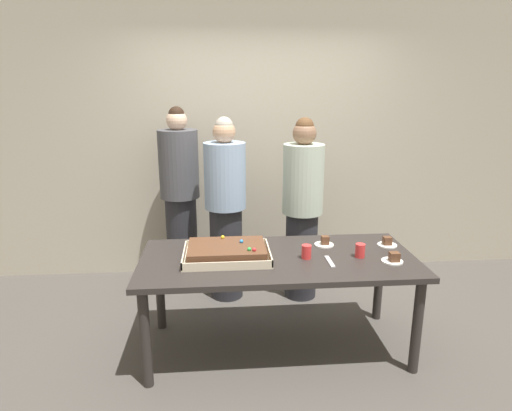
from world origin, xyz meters
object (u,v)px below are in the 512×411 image
at_px(cake_server_utensil, 330,261).
at_px(person_serving_front, 302,208).
at_px(drink_cup_middle, 360,251).
at_px(drink_cup_nearest, 306,252).
at_px(person_green_shirt_behind, 180,197).
at_px(sheet_cake, 227,252).
at_px(party_table, 278,267).
at_px(plated_slice_near_left, 325,243).
at_px(person_striped_tie_right, 226,208).
at_px(plated_slice_far_left, 393,259).
at_px(plated_slice_near_right, 387,243).

height_order(cake_server_utensil, person_serving_front, person_serving_front).
height_order(drink_cup_middle, cake_server_utensil, drink_cup_middle).
distance_m(drink_cup_nearest, person_green_shirt_behind, 1.58).
distance_m(drink_cup_middle, person_serving_front, 0.94).
bearing_deg(drink_cup_middle, sheet_cake, 176.26).
height_order(party_table, plated_slice_near_left, plated_slice_near_left).
distance_m(sheet_cake, drink_cup_middle, 0.96).
relative_size(drink_cup_nearest, person_striped_tie_right, 0.06).
relative_size(party_table, plated_slice_far_left, 13.26).
bearing_deg(plated_slice_near_left, party_table, -151.65).
relative_size(party_table, person_green_shirt_behind, 1.13).
bearing_deg(sheet_cake, party_table, -2.09).
height_order(plated_slice_near_left, plated_slice_far_left, plated_slice_near_left).
xyz_separation_m(party_table, plated_slice_far_left, (0.79, -0.16, 0.10)).
relative_size(party_table, drink_cup_middle, 19.89).
bearing_deg(person_striped_tie_right, plated_slice_near_right, 59.53).
height_order(person_green_shirt_behind, person_striped_tie_right, person_green_shirt_behind).
bearing_deg(drink_cup_nearest, person_striped_tie_right, 120.70).
relative_size(sheet_cake, person_striped_tie_right, 0.37).
distance_m(plated_slice_near_right, person_striped_tie_right, 1.45).
xyz_separation_m(sheet_cake, drink_cup_nearest, (0.57, -0.05, 0.00)).
relative_size(plated_slice_near_right, drink_cup_nearest, 1.50).
relative_size(cake_server_utensil, person_striped_tie_right, 0.12).
xyz_separation_m(cake_server_utensil, person_striped_tie_right, (-0.71, 1.03, 0.12)).
bearing_deg(plated_slice_far_left, plated_slice_near_right, 76.29).
height_order(plated_slice_far_left, drink_cup_middle, drink_cup_middle).
bearing_deg(cake_server_utensil, party_table, 160.77).
relative_size(person_serving_front, person_green_shirt_behind, 0.95).
height_order(sheet_cake, person_serving_front, person_serving_front).
bearing_deg(plated_slice_near_left, sheet_cake, -165.45).
relative_size(plated_slice_far_left, person_green_shirt_behind, 0.09).
distance_m(sheet_cake, plated_slice_near_right, 1.25).
distance_m(plated_slice_far_left, drink_cup_middle, 0.23).
relative_size(sheet_cake, drink_cup_nearest, 6.19).
xyz_separation_m(plated_slice_near_left, person_green_shirt_behind, (-1.18, 0.98, 0.14)).
height_order(plated_slice_far_left, drink_cup_nearest, drink_cup_nearest).
bearing_deg(plated_slice_near_right, person_serving_front, 128.03).
distance_m(plated_slice_near_right, drink_cup_middle, 0.36).
bearing_deg(plated_slice_near_left, person_serving_front, 95.09).
bearing_deg(sheet_cake, plated_slice_far_left, -8.52).
bearing_deg(cake_server_utensil, sheet_cake, 169.33).
bearing_deg(person_striped_tie_right, cake_server_utensil, 35.25).
bearing_deg(plated_slice_far_left, drink_cup_nearest, 168.57).
bearing_deg(drink_cup_nearest, cake_server_utensil, -28.31).
height_order(plated_slice_near_right, drink_cup_middle, drink_cup_middle).
bearing_deg(cake_server_utensil, person_green_shirt_behind, 131.07).
bearing_deg(drink_cup_nearest, plated_slice_far_left, -11.43).
bearing_deg(plated_slice_far_left, drink_cup_middle, 151.40).
height_order(party_table, drink_cup_nearest, drink_cup_nearest).
bearing_deg(person_striped_tie_right, person_green_shirt_behind, -122.96).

